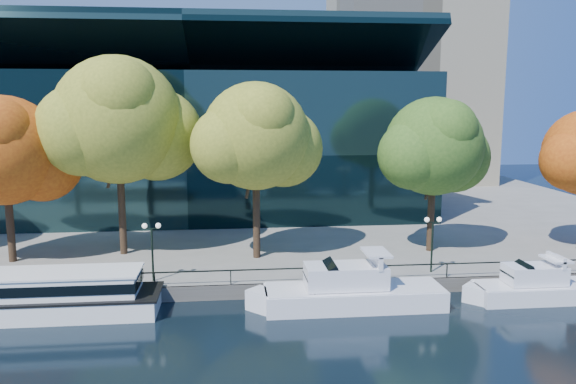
{
  "coord_description": "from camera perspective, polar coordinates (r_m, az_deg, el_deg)",
  "views": [
    {
      "loc": [
        0.08,
        -33.11,
        13.04
      ],
      "look_at": [
        4.35,
        8.0,
        6.43
      ],
      "focal_mm": 35.0,
      "sensor_mm": 36.0,
      "label": 1
    }
  ],
  "objects": [
    {
      "name": "convention_building",
      "position": [
        65.18,
        -9.54,
        4.97
      ],
      "size": [
        50.0,
        24.57,
        21.43
      ],
      "color": "black",
      "rests_on": "ground"
    },
    {
      "name": "cruiser_far",
      "position": [
        41.09,
        23.7,
        -8.77
      ],
      "size": [
        9.49,
        2.63,
        3.1
      ],
      "color": "white",
      "rests_on": "ground"
    },
    {
      "name": "tree_3",
      "position": [
        42.89,
        -3.06,
        5.45
      ],
      "size": [
        10.29,
        8.43,
        13.63
      ],
      "color": "black",
      "rests_on": "promenade"
    },
    {
      "name": "lamp_2",
      "position": [
        41.22,
        14.47,
        -3.91
      ],
      "size": [
        1.26,
        0.36,
        4.03
      ],
      "color": "black",
      "rests_on": "promenade"
    },
    {
      "name": "tree_4",
      "position": [
        46.5,
        14.79,
        4.3
      ],
      "size": [
        9.85,
        8.08,
        12.52
      ],
      "color": "black",
      "rests_on": "promenade"
    },
    {
      "name": "promenade",
      "position": [
        70.61,
        -5.9,
        -1.2
      ],
      "size": [
        90.0,
        67.08,
        1.0
      ],
      "color": "slate",
      "rests_on": "ground"
    },
    {
      "name": "railing",
      "position": [
        38.02,
        -5.85,
        -7.95
      ],
      "size": [
        88.2,
        0.08,
        0.99
      ],
      "color": "black",
      "rests_on": "promenade"
    },
    {
      "name": "tour_boat",
      "position": [
        38.64,
        -25.55,
        -9.34
      ],
      "size": [
        17.55,
        3.91,
        3.33
      ],
      "color": "white",
      "rests_on": "ground"
    },
    {
      "name": "tree_1",
      "position": [
        46.71,
        -26.69,
        3.58
      ],
      "size": [
        10.21,
        8.37,
        12.61
      ],
      "color": "black",
      "rests_on": "promenade"
    },
    {
      "name": "cruiser_near",
      "position": [
        36.62,
        5.95,
        -9.92
      ],
      "size": [
        12.72,
        3.28,
        3.69
      ],
      "color": "white",
      "rests_on": "ground"
    },
    {
      "name": "lamp_1",
      "position": [
        39.05,
        -13.66,
        -4.59
      ],
      "size": [
        1.26,
        0.36,
        4.03
      ],
      "color": "black",
      "rests_on": "promenade"
    },
    {
      "name": "ground",
      "position": [
        35.58,
        -5.78,
        -12.46
      ],
      "size": [
        160.0,
        160.0,
        0.0
      ],
      "primitive_type": "plane",
      "color": "black",
      "rests_on": "ground"
    },
    {
      "name": "tree_2",
      "position": [
        45.74,
        -16.66,
        6.76
      ],
      "size": [
        12.45,
        10.21,
        15.68
      ],
      "color": "black",
      "rests_on": "promenade"
    }
  ]
}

